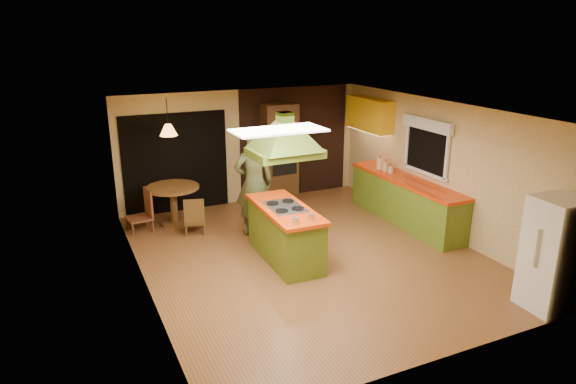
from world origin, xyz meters
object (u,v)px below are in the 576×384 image
man (254,183)px  dining_table (173,197)px  refrigerator (554,254)px  kitchen_island (285,233)px  canister_large (380,163)px  wall_oven (279,153)px

man → dining_table: 1.78m
man → refrigerator: man is taller
kitchen_island → canister_large: bearing=27.9°
man → canister_large: size_ratio=8.68×
kitchen_island → canister_large: (2.84, 1.40, 0.56)m
kitchen_island → man: man is taller
kitchen_island → canister_large: 3.22m
wall_oven → canister_large: wall_oven is taller
refrigerator → dining_table: size_ratio=1.55×
kitchen_island → wall_oven: 3.19m
refrigerator → wall_oven: bearing=107.3°
kitchen_island → dining_table: size_ratio=1.80×
wall_oven → dining_table: size_ratio=2.11×
kitchen_island → dining_table: (-1.32, 2.44, 0.08)m
dining_table → canister_large: bearing=-14.1°
man → canister_large: (2.89, 0.12, 0.04)m
man → refrigerator: (2.73, -4.26, -0.19)m
man → refrigerator: bearing=132.7°
refrigerator → dining_table: 6.74m
kitchen_island → canister_large: size_ratio=8.14×
refrigerator → dining_table: bearing=129.4°
wall_oven → kitchen_island: bearing=-108.4°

